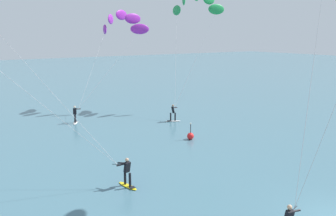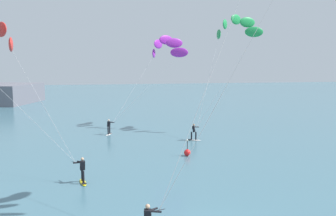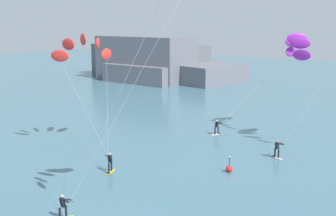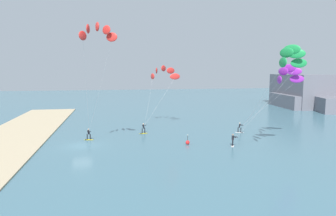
# 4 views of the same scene
# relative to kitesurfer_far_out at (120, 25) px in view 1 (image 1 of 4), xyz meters

# --- Properties ---
(kitesurfer_far_out) EXTENTS (9.67, 7.73, 10.96)m
(kitesurfer_far_out) POSITION_rel_kitesurfer_far_out_xyz_m (0.00, 0.00, 0.00)
(kitesurfer_far_out) COLOR white
(kitesurfer_far_out) RESTS_ON ground
(kitesurfer_downwind) EXTENTS (8.99, 7.60, 13.00)m
(kitesurfer_downwind) POSITION_rel_kitesurfer_far_out_xyz_m (7.08, -4.23, 1.98)
(kitesurfer_downwind) COLOR white
(kitesurfer_downwind) RESTS_ON ground
(marker_buoy) EXTENTS (0.56, 0.56, 1.38)m
(marker_buoy) POSITION_rel_kitesurfer_far_out_xyz_m (-0.74, -14.02, -9.01)
(marker_buoy) COLOR red
(marker_buoy) RESTS_ON ground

